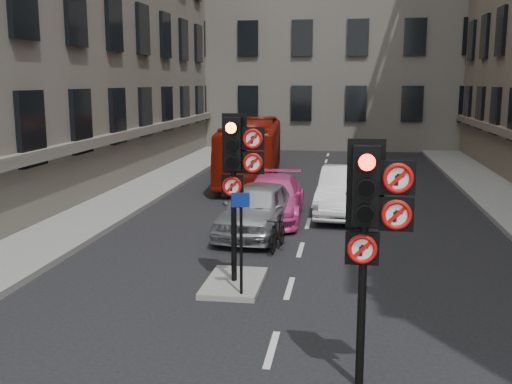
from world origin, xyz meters
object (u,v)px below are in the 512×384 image
(signal_near, at_px, (371,212))
(signal_far, at_px, (237,162))
(car_white, at_px, (346,191))
(motorcyclist, at_px, (354,203))
(car_pink, at_px, (273,198))
(motorcycle, at_px, (278,233))
(car_silver, at_px, (257,209))
(info_sign, at_px, (241,229))
(bus_red, at_px, (251,150))

(signal_near, bearing_deg, signal_far, 123.02)
(car_white, relative_size, motorcyclist, 3.09)
(signal_near, height_order, car_white, signal_near)
(signal_near, bearing_deg, car_pink, 104.21)
(car_white, distance_m, motorcycle, 4.96)
(car_silver, distance_m, car_pink, 2.01)
(car_silver, xyz_separation_m, motorcycle, (0.79, -1.60, -0.29))
(signal_far, height_order, motorcycle, signal_far)
(motorcyclist, distance_m, info_sign, 6.94)
(motorcyclist, bearing_deg, info_sign, 86.91)
(car_silver, xyz_separation_m, info_sign, (0.48, -5.33, 0.73))
(signal_far, xyz_separation_m, info_sign, (0.21, -0.81, -1.24))
(signal_near, distance_m, motorcycle, 7.53)
(signal_far, bearing_deg, motorcycle, 79.86)
(motorcycle, bearing_deg, bus_red, 110.06)
(car_white, distance_m, info_sign, 8.63)
(signal_far, distance_m, motorcycle, 3.72)
(signal_far, xyz_separation_m, car_silver, (-0.27, 4.52, -1.96))
(signal_far, bearing_deg, bus_red, 97.96)
(car_silver, relative_size, bus_red, 0.45)
(signal_far, distance_m, bus_red, 14.24)
(signal_far, bearing_deg, signal_near, -56.98)
(car_pink, xyz_separation_m, info_sign, (0.28, -7.33, 0.79))
(signal_near, xyz_separation_m, car_silver, (-2.87, 8.52, -1.84))
(motorcycle, bearing_deg, car_silver, 123.76)
(signal_near, xyz_separation_m, car_pink, (-2.66, 10.52, -1.91))
(motorcycle, xyz_separation_m, motorcyclist, (1.97, 2.79, 0.31))
(signal_near, height_order, motorcyclist, signal_near)
(car_white, distance_m, motorcyclist, 1.86)
(car_pink, height_order, motorcycle, car_pink)
(car_white, height_order, car_pink, car_white)
(car_silver, relative_size, car_pink, 0.94)
(signal_far, relative_size, car_pink, 0.77)
(motorcyclist, bearing_deg, car_silver, 39.46)
(car_pink, distance_m, bus_red, 7.79)
(signal_far, bearing_deg, motorcyclist, 66.39)
(car_silver, height_order, motorcycle, car_silver)
(car_pink, bearing_deg, motorcyclist, -19.36)
(car_pink, bearing_deg, car_silver, -97.63)
(car_pink, distance_m, motorcycle, 3.65)
(info_sign, bearing_deg, motorcycle, 75.78)
(motorcyclist, xyz_separation_m, info_sign, (-2.28, -6.52, 0.70))
(bus_red, xyz_separation_m, motorcyclist, (4.46, -8.34, -0.58))
(signal_near, relative_size, motorcyclist, 2.34)
(signal_far, height_order, info_sign, signal_far)
(bus_red, relative_size, info_sign, 4.63)
(signal_near, bearing_deg, motorcycle, 106.73)
(motorcycle, relative_size, motorcyclist, 0.98)
(car_white, bearing_deg, info_sign, -99.92)
(bus_red, bearing_deg, motorcyclist, -66.48)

